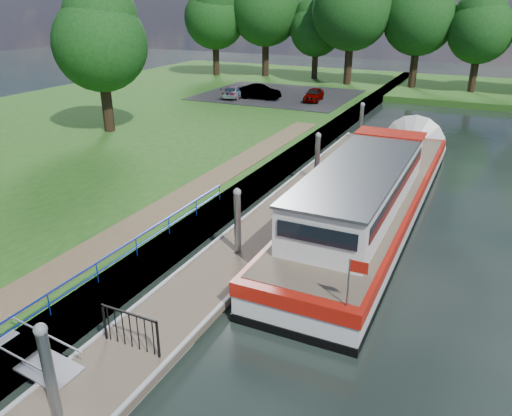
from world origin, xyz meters
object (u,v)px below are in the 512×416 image
at_px(barge, 375,191).
at_px(car_b, 259,92).
at_px(pontoon, 283,214).
at_px(car_a, 314,95).
at_px(car_c, 235,92).

height_order(barge, car_b, barge).
distance_m(pontoon, car_a, 24.33).
bearing_deg(barge, car_b, 127.45).
bearing_deg(barge, pontoon, -147.28).
bearing_deg(pontoon, car_b, 117.67).
relative_size(car_a, car_b, 0.87).
bearing_deg(car_c, car_b, -173.27).
distance_m(car_b, car_c, 2.30).
bearing_deg(car_c, pontoon, 118.51).
relative_size(barge, car_c, 5.69).
bearing_deg(car_b, barge, -143.83).
xyz_separation_m(barge, car_b, (-15.24, 19.90, 0.38)).
relative_size(car_b, car_c, 1.04).
distance_m(barge, car_c, 26.18).
distance_m(pontoon, car_b, 25.11).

